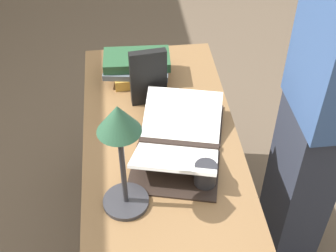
% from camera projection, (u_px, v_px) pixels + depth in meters
% --- Properties ---
extents(ground_plane, '(12.00, 12.00, 0.00)m').
position_uv_depth(ground_plane, '(162.00, 241.00, 2.36)').
color(ground_plane, brown).
extents(reading_desk, '(1.25, 0.61, 0.75)m').
position_uv_depth(reading_desk, '(161.00, 155.00, 1.94)').
color(reading_desk, brown).
rests_on(reading_desk, ground_plane).
extents(open_book, '(0.58, 0.44, 0.11)m').
position_uv_depth(open_book, '(179.00, 140.00, 1.78)').
color(open_book, black).
rests_on(open_book, reading_desk).
extents(book_stack_tall, '(0.24, 0.31, 0.12)m').
position_uv_depth(book_stack_tall, '(137.00, 66.00, 2.09)').
color(book_stack_tall, '#BC8933').
rests_on(book_stack_tall, reading_desk).
extents(book_standing_upright, '(0.05, 0.15, 0.25)m').
position_uv_depth(book_standing_upright, '(148.00, 78.00, 1.92)').
color(book_standing_upright, black).
rests_on(book_standing_upright, reading_desk).
extents(reading_lamp, '(0.16, 0.16, 0.43)m').
position_uv_depth(reading_lamp, '(120.00, 138.00, 1.39)').
color(reading_lamp, '#2D2D33').
rests_on(reading_lamp, reading_desk).
extents(coffee_mug, '(0.10, 0.08, 0.09)m').
position_uv_depth(coffee_mug, '(206.00, 174.00, 1.63)').
color(coffee_mug, '#28282D').
rests_on(coffee_mug, reading_desk).
extents(person_reader, '(0.36, 0.22, 1.76)m').
position_uv_depth(person_reader, '(321.00, 106.00, 1.78)').
color(person_reader, '#2D3342').
rests_on(person_reader, ground_plane).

